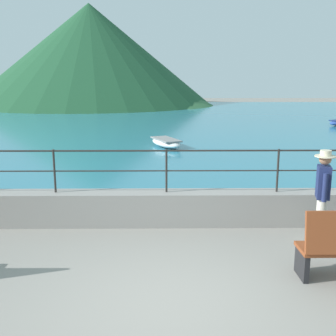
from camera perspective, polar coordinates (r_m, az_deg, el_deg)
ground_plane at (r=5.91m, az=0.04°, el=-18.36°), size 120.00×120.00×0.00m
promenade_wall at (r=8.70m, az=-0.22°, el=-5.53°), size 20.00×0.56×0.70m
railing at (r=8.45m, az=-0.22°, el=0.84°), size 18.44×0.04×0.90m
lake_water at (r=31.07m, az=-0.54°, el=6.77°), size 64.00×44.32×0.06m
hill_main at (r=49.75m, az=-10.67°, el=15.09°), size 27.79×27.79×11.26m
hill_secondary at (r=47.29m, az=-4.88°, el=11.40°), size 18.26×18.26×4.65m
person_walking at (r=8.09m, az=20.56°, el=-3.08°), size 0.38×0.56×1.75m
boat_2 at (r=18.20m, az=-0.28°, el=3.56°), size 1.71×2.47×0.36m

